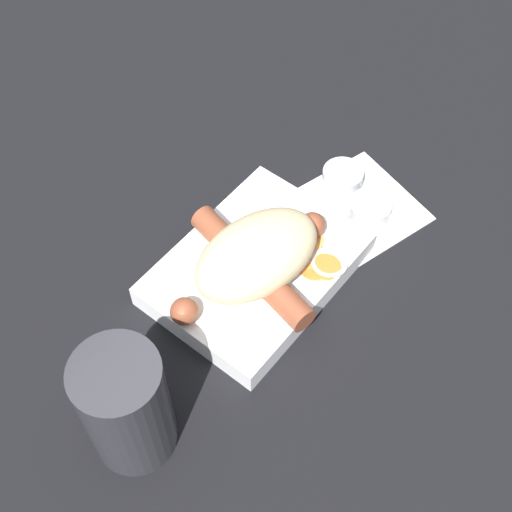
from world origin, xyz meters
TOP-DOWN VIEW (x-y plane):
  - ground_plane at (0.00, 0.00)m, footprint 3.00×3.00m
  - food_tray at (0.00, 0.00)m, footprint 0.22×0.16m
  - bread_roll at (0.01, 0.01)m, footprint 0.16×0.12m
  - sausage at (0.02, 0.01)m, footprint 0.19×0.17m
  - pickled_veggies at (-0.04, 0.05)m, footprint 0.07×0.08m
  - napkin at (-0.15, 0.03)m, footprint 0.16×0.16m
  - condiment_cup_near at (-0.14, 0.05)m, footprint 0.05×0.05m
  - condiment_cup_far at (-0.16, -0.00)m, footprint 0.05×0.05m
  - drink_glass at (0.21, 0.02)m, footprint 0.08×0.08m

SIDE VIEW (x-z plane):
  - ground_plane at x=0.00m, z-range 0.00..0.00m
  - napkin at x=-0.15m, z-range 0.00..0.00m
  - condiment_cup_near at x=-0.14m, z-range 0.00..0.03m
  - condiment_cup_far at x=-0.16m, z-range 0.00..0.03m
  - food_tray at x=0.00m, z-range 0.00..0.03m
  - pickled_veggies at x=-0.04m, z-range 0.03..0.03m
  - sausage at x=0.02m, z-range 0.03..0.06m
  - bread_roll at x=0.01m, z-range 0.03..0.09m
  - drink_glass at x=0.21m, z-range 0.00..0.14m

